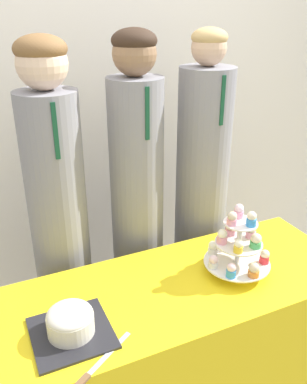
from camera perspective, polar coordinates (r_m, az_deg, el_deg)
wall_back at (r=2.28m, az=-8.60°, el=15.26°), size 9.00×0.06×2.70m
table at (r=1.90m, az=2.99°, el=-21.33°), size 1.51×0.56×0.70m
round_cake at (r=1.45m, az=-11.57°, el=-17.49°), size 0.27×0.27×0.11m
cake_knife at (r=1.36m, az=-8.84°, el=-23.76°), size 0.26×0.17×0.01m
cupcake_stand at (r=1.70m, az=11.79°, el=-7.28°), size 0.27×0.27×0.29m
student_0 at (r=1.89m, az=-13.00°, el=-4.78°), size 0.26×0.26×1.62m
student_1 at (r=1.98m, az=-2.28°, el=-2.63°), size 0.25×0.26×1.64m
student_2 at (r=2.14m, az=6.64°, el=-1.33°), size 0.27×0.27×1.63m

